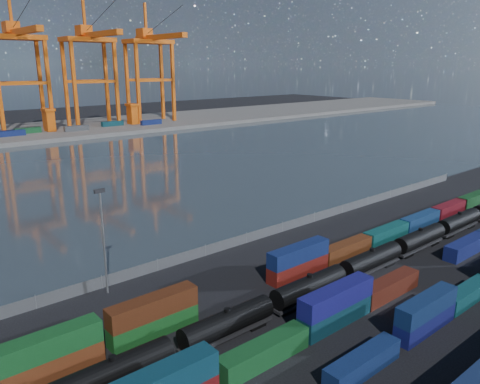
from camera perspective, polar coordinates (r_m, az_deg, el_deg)
ground at (r=75.67m, az=15.09°, el=-11.99°), size 700.00×700.00×0.00m
harbor_water at (r=156.75m, az=-17.91°, el=2.03°), size 700.00×700.00×0.00m
far_quay at (r=255.73m, az=-27.06°, el=6.24°), size 700.00×70.00×2.00m
container_row_south at (r=66.35m, az=20.79°, el=-14.64°), size 139.95×2.35×5.00m
container_row_mid at (r=64.79m, az=10.44°, el=-14.73°), size 141.60×2.59×5.51m
container_row_north at (r=82.41m, az=9.54°, el=-7.74°), size 116.14×2.50×5.34m
tanker_string at (r=82.53m, az=15.71°, el=-8.01°), size 107.01×3.01×4.31m
waterfront_fence at (r=92.35m, az=0.80°, el=-5.64°), size 160.12×0.12×2.20m
yard_light_mast at (r=72.86m, az=-16.34°, el=-5.19°), size 1.60×0.40×16.60m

